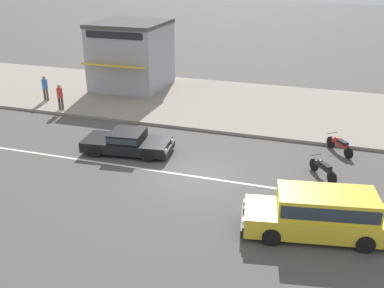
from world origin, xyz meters
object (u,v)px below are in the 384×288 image
Objects in this scene: motorcycle_1 at (340,144)px; pedestrian_mid_kerb at (60,95)px; sedan_black_4 at (128,142)px; pedestrian_near_clock at (45,86)px; motorcycle_0 at (323,168)px; minivan_yellow_0 at (320,212)px; shopfront_corner_warung at (131,55)px.

pedestrian_mid_kerb reaches higher than motorcycle_1.
pedestrian_near_clock is (-8.33, 5.52, 0.54)m from sedan_black_4.
motorcycle_1 is (9.59, 3.05, -0.11)m from sedan_black_4.
motorcycle_0 is 0.98× the size of pedestrian_near_clock.
motorcycle_1 is 0.99× the size of pedestrian_near_clock.
sedan_black_4 reaches higher than motorcycle_0.
minivan_yellow_0 reaches higher than motorcycle_0.
shopfront_corner_warung is at bearing 143.01° from motorcycle_0.
pedestrian_mid_kerb is at bearing 175.84° from motorcycle_1.
sedan_black_4 is 2.79× the size of pedestrian_mid_kerb.
motorcycle_0 is at bearing -102.07° from motorcycle_1.
motorcycle_0 is at bearing -14.83° from pedestrian_mid_kerb.
pedestrian_mid_kerb is (-6.39, 4.21, 0.52)m from sedan_black_4.
pedestrian_near_clock is at bearing 146.47° from sedan_black_4.
motorcycle_0 is at bearing 0.92° from sedan_black_4.
shopfront_corner_warung is at bearing 152.78° from motorcycle_1.
motorcycle_0 is 18.13m from pedestrian_near_clock.
sedan_black_4 is (-9.07, 4.26, -0.31)m from minivan_yellow_0.
minivan_yellow_0 reaches higher than motorcycle_1.
minivan_yellow_0 is at bearing -94.05° from motorcycle_1.
shopfront_corner_warung is at bearing 72.97° from pedestrian_mid_kerb.
minivan_yellow_0 is 3.16× the size of pedestrian_near_clock.
sedan_black_4 is 7.67m from pedestrian_mid_kerb.
minivan_yellow_0 is 4.42m from motorcycle_0.
motorcycle_1 is at bearing -27.22° from shopfront_corner_warung.
motorcycle_1 is at bearing 17.64° from sedan_black_4.
motorcycle_1 is at bearing -7.85° from pedestrian_near_clock.
pedestrian_near_clock is at bearing 172.15° from motorcycle_1.
minivan_yellow_0 is at bearing -25.13° from sedan_black_4.
pedestrian_near_clock reaches higher than minivan_yellow_0.
minivan_yellow_0 is 19.98m from shopfront_corner_warung.
minivan_yellow_0 is 17.63m from pedestrian_mid_kerb.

